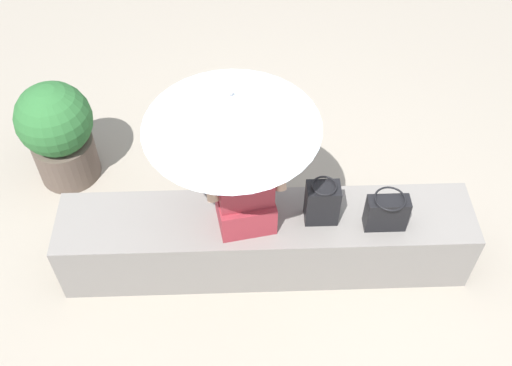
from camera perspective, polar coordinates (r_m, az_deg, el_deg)
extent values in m
plane|color=#9E9384|center=(4.22, 0.88, -7.42)|extent=(14.00, 14.00, 0.00)
cube|color=gray|center=(4.01, 0.92, -5.46)|extent=(2.67, 0.49, 0.50)
cube|color=#992D38|center=(3.71, -1.00, -2.59)|extent=(0.38, 0.34, 0.22)
cube|color=#992D38|center=(3.44, -1.07, 1.03)|extent=(0.35, 0.25, 0.48)
sphere|color=tan|center=(3.20, -1.16, 5.11)|extent=(0.20, 0.20, 0.20)
cylinder|color=tan|center=(3.46, 2.18, 1.81)|extent=(0.10, 0.21, 0.32)
cylinder|color=tan|center=(3.41, -4.38, 0.77)|extent=(0.10, 0.21, 0.32)
cylinder|color=#B7B7BC|center=(3.48, -2.17, 2.26)|extent=(0.02, 0.02, 0.98)
cone|color=silver|center=(3.21, -2.36, 6.87)|extent=(0.99, 0.99, 0.22)
sphere|color=#B7B7BC|center=(3.13, -2.43, 8.59)|extent=(0.03, 0.03, 0.03)
cube|color=black|center=(3.72, 6.29, -1.90)|extent=(0.21, 0.14, 0.30)
torus|color=black|center=(3.60, 6.50, -0.26)|extent=(0.16, 0.16, 0.01)
cube|color=black|center=(3.77, 12.28, -2.81)|extent=(0.26, 0.11, 0.25)
torus|color=black|center=(3.66, 12.62, -1.47)|extent=(0.19, 0.19, 0.01)
cylinder|color=brown|center=(4.83, -17.52, 2.36)|extent=(0.46, 0.46, 0.35)
sphere|color=#2D6B33|center=(4.56, -18.65, 5.75)|extent=(0.55, 0.55, 0.55)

